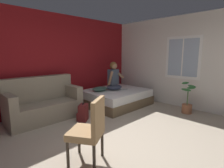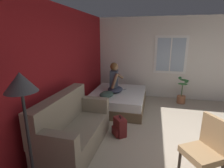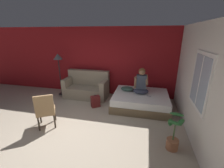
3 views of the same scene
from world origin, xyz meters
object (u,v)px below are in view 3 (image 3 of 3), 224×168
Objects in this scene: side_chair at (45,109)px; backpack at (95,101)px; bed at (140,100)px; throw_pillow at (127,89)px; floor_lamp at (58,61)px; couch at (87,87)px; cell_phone at (149,96)px; potted_plant at (173,137)px; person_seated at (141,83)px.

backpack is (0.89, 1.43, -0.34)m from side_chair.
throw_pillow reaches higher than bed.
backpack is 0.27× the size of floor_lamp.
bed is at bearing -7.14° from floor_lamp.
couch is 2.24m from side_chair.
cell_phone is at bearing -9.00° from floor_lamp.
cell_phone is 1.84m from potted_plant.
couch reaches higher than backpack.
person_seated is at bearing 111.93° from potted_plant.
potted_plant is at bearing -38.45° from couch.
person_seated is 6.08× the size of cell_phone.
person_seated reaches higher than backpack.
couch is at bearing 168.67° from bed.
bed is 3.93× the size of throw_pillow.
couch is 3.74× the size of backpack.
backpack is at bearing -163.49° from person_seated.
potted_plant reaches higher than bed.
backpack is at bearing -51.62° from couch.
couch is 1.02m from backpack.
throw_pillow is (-0.50, 0.21, 0.31)m from bed.
potted_plant reaches higher than cell_phone.
throw_pillow is 2.49m from potted_plant.
person_seated is 1.71m from backpack.
person_seated reaches higher than side_chair.
person_seated reaches higher than couch.
throw_pillow is (-0.48, 0.12, -0.29)m from person_seated.
person_seated is at bearing -13.45° from throw_pillow.
side_chair is 1.15× the size of potted_plant.
cell_phone is (1.80, 0.20, 0.29)m from backpack.
person_seated is 0.52m from cell_phone.
floor_lamp is (-3.29, 0.41, 1.19)m from bed.
side_chair is at bearing -38.85° from cell_phone.
bed is at bearing -99.55° from cell_phone.
potted_plant is at bearing -2.16° from side_chair.
backpack is 1.83m from cell_phone.
backpack is at bearing -151.37° from throw_pillow.
throw_pillow reaches higher than backpack.
floor_lamp reaches higher than bed.
cell_phone reaches higher than backpack.
cell_phone is (0.27, -0.15, 0.25)m from bed.
couch reaches higher than bed.
throw_pillow is (1.03, 0.56, 0.36)m from backpack.
couch is 3.57× the size of throw_pillow.
person_seated reaches higher than cell_phone.
throw_pillow is at bearing 46.09° from side_chair.
potted_plant is (3.21, -0.12, -0.23)m from side_chair.
potted_plant is (4.08, -2.32, -1.13)m from floor_lamp.
throw_pillow is at bearing -7.45° from couch.
side_chair is 3.22m from potted_plant.
couch is at bearing 128.38° from backpack.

